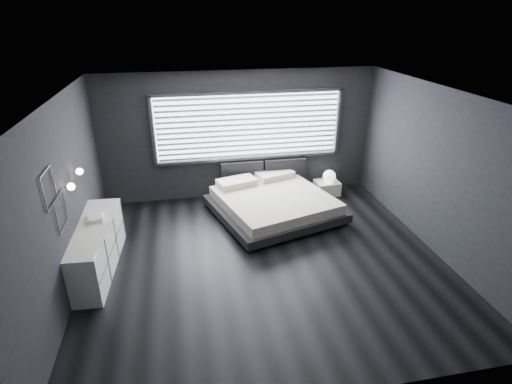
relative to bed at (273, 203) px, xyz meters
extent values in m
plane|color=black|center=(-0.51, -1.59, -0.28)|extent=(6.00, 6.00, 0.00)
plane|color=silver|center=(-0.51, -1.59, 2.52)|extent=(6.00, 6.00, 0.00)
cube|color=black|center=(-0.51, 1.16, 1.12)|extent=(6.00, 0.04, 2.80)
cube|color=black|center=(-0.51, -4.34, 1.12)|extent=(6.00, 0.04, 2.80)
cube|color=black|center=(-3.51, -1.59, 1.12)|extent=(0.04, 5.50, 2.80)
cube|color=black|center=(2.49, -1.59, 1.12)|extent=(0.04, 5.50, 2.80)
cube|color=white|center=(-0.31, 1.14, 1.33)|extent=(4.00, 0.02, 1.38)
cube|color=#47474C|center=(-2.35, 1.11, 1.33)|extent=(0.06, 0.08, 1.48)
cube|color=#47474C|center=(1.73, 1.11, 1.33)|extent=(0.06, 0.08, 1.48)
cube|color=#47474C|center=(-0.31, 1.11, 2.06)|extent=(4.14, 0.08, 0.06)
cube|color=#47474C|center=(-0.31, 1.11, 0.60)|extent=(4.14, 0.08, 0.06)
cube|color=silver|center=(-0.31, 1.08, 1.33)|extent=(3.94, 0.03, 1.32)
cube|color=black|center=(-0.49, 1.05, 0.29)|extent=(0.96, 0.16, 0.52)
cube|color=black|center=(0.51, 1.05, 0.29)|extent=(0.96, 0.16, 0.52)
cylinder|color=silver|center=(-3.46, -1.54, 1.32)|extent=(0.10, 0.02, 0.02)
sphere|color=#FFE5B7|center=(-3.39, -1.54, 1.32)|extent=(0.11, 0.11, 0.11)
cylinder|color=silver|center=(-3.46, -0.94, 1.32)|extent=(0.10, 0.02, 0.02)
sphere|color=#FFE5B7|center=(-3.39, -0.94, 1.32)|extent=(0.11, 0.11, 0.11)
cube|color=#47474C|center=(-3.48, -2.14, 1.80)|extent=(0.01, 0.46, 0.02)
cube|color=#47474C|center=(-3.48, -2.14, 1.34)|extent=(0.01, 0.46, 0.02)
cube|color=#47474C|center=(-3.48, -1.91, 1.57)|extent=(0.01, 0.02, 0.46)
cube|color=#47474C|center=(-3.48, -2.37, 1.57)|extent=(0.01, 0.02, 0.46)
cube|color=#47474C|center=(-3.48, -1.89, 1.33)|extent=(0.01, 0.46, 0.02)
cube|color=#47474C|center=(-3.48, -1.89, 0.87)|extent=(0.01, 0.46, 0.02)
cube|color=#47474C|center=(-3.48, -1.66, 1.10)|extent=(0.01, 0.02, 0.46)
cube|color=#47474C|center=(-3.48, -2.12, 1.10)|extent=(0.01, 0.02, 0.46)
cube|color=black|center=(-0.69, -1.18, -0.24)|extent=(0.16, 0.16, 0.08)
cube|color=black|center=(1.22, -0.62, -0.24)|extent=(0.16, 0.16, 0.08)
cube|color=black|center=(-1.20, 0.53, -0.24)|extent=(0.16, 0.16, 0.08)
cube|color=black|center=(0.72, 1.10, -0.24)|extent=(0.16, 0.16, 0.08)
cube|color=black|center=(0.01, -0.04, -0.11)|extent=(2.84, 2.77, 0.17)
cube|color=#C0B69A|center=(0.01, -0.04, 0.08)|extent=(2.56, 2.56, 0.21)
cube|color=beige|center=(-0.67, 0.61, 0.25)|extent=(0.91, 0.66, 0.14)
cube|color=beige|center=(0.23, 0.88, 0.25)|extent=(0.91, 0.66, 0.14)
cube|color=white|center=(1.46, 0.77, -0.12)|extent=(0.55, 0.47, 0.31)
sphere|color=white|center=(1.48, 0.73, 0.18)|extent=(0.29, 0.29, 0.29)
cube|color=white|center=(-3.29, -1.32, 0.12)|extent=(0.68, 2.04, 0.80)
cube|color=#47474C|center=(-3.00, -1.34, 0.12)|extent=(0.13, 1.99, 0.78)
cube|color=silver|center=(-3.26, -1.08, 0.55)|extent=(0.30, 0.36, 0.04)
cube|color=silver|center=(-3.25, -1.10, 0.58)|extent=(0.28, 0.34, 0.03)
camera|label=1|loc=(-1.76, -7.22, 3.67)|focal=28.00mm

